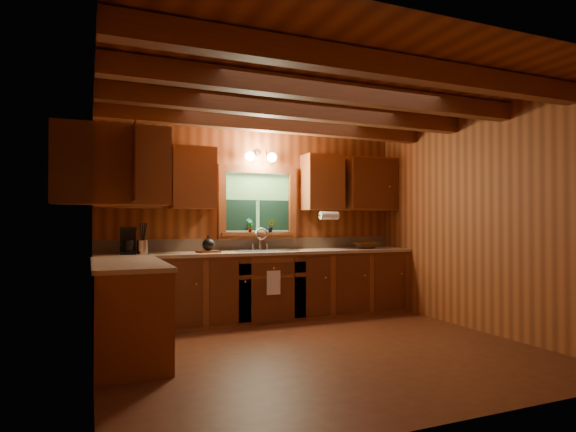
% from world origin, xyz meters
% --- Properties ---
extents(room, '(4.20, 4.20, 4.20)m').
position_xyz_m(room, '(0.00, 0.00, 1.30)').
color(room, '#4C2412').
rests_on(room, ground).
extents(ceiling_beams, '(4.20, 2.54, 0.18)m').
position_xyz_m(ceiling_beams, '(0.00, 0.00, 2.49)').
color(ceiling_beams, brown).
rests_on(ceiling_beams, room).
extents(base_cabinets, '(4.20, 2.22, 0.86)m').
position_xyz_m(base_cabinets, '(-0.49, 1.28, 0.43)').
color(base_cabinets, brown).
rests_on(base_cabinets, ground).
extents(countertop, '(4.20, 2.24, 0.04)m').
position_xyz_m(countertop, '(-0.48, 1.29, 0.88)').
color(countertop, tan).
rests_on(countertop, base_cabinets).
extents(backsplash, '(4.20, 0.02, 0.16)m').
position_xyz_m(backsplash, '(0.00, 1.89, 0.98)').
color(backsplash, tan).
rests_on(backsplash, room).
extents(dishwasher_panel, '(0.02, 0.60, 0.80)m').
position_xyz_m(dishwasher_panel, '(-1.47, 0.68, 0.43)').
color(dishwasher_panel, white).
rests_on(dishwasher_panel, base_cabinets).
extents(upper_cabinets, '(4.19, 1.77, 0.78)m').
position_xyz_m(upper_cabinets, '(-0.56, 1.42, 1.84)').
color(upper_cabinets, brown).
rests_on(upper_cabinets, room).
extents(window, '(1.12, 0.08, 1.00)m').
position_xyz_m(window, '(0.00, 1.87, 1.53)').
color(window, brown).
rests_on(window, room).
extents(window_sill, '(1.06, 0.14, 0.04)m').
position_xyz_m(window_sill, '(0.00, 1.82, 1.12)').
color(window_sill, brown).
rests_on(window_sill, room).
extents(wall_sconce, '(0.45, 0.21, 0.17)m').
position_xyz_m(wall_sconce, '(0.00, 1.75, 2.16)').
color(wall_sconce, black).
rests_on(wall_sconce, room).
extents(paper_towel_roll, '(0.27, 0.11, 0.11)m').
position_xyz_m(paper_towel_roll, '(0.92, 1.53, 1.37)').
color(paper_towel_roll, white).
rests_on(paper_towel_roll, upper_cabinets).
extents(dish_towel, '(0.18, 0.01, 0.30)m').
position_xyz_m(dish_towel, '(0.00, 1.26, 0.52)').
color(dish_towel, white).
rests_on(dish_towel, base_cabinets).
extents(sink, '(0.82, 0.48, 0.43)m').
position_xyz_m(sink, '(0.00, 1.60, 0.86)').
color(sink, silver).
rests_on(sink, countertop).
extents(coffee_maker, '(0.18, 0.23, 0.32)m').
position_xyz_m(coffee_maker, '(-1.71, 1.63, 1.06)').
color(coffee_maker, black).
rests_on(coffee_maker, countertop).
extents(utensil_crock, '(0.13, 0.13, 0.37)m').
position_xyz_m(utensil_crock, '(-1.55, 1.59, 0.99)').
color(utensil_crock, silver).
rests_on(utensil_crock, countertop).
extents(cutting_board, '(0.30, 0.24, 0.02)m').
position_xyz_m(cutting_board, '(-0.77, 1.53, 0.91)').
color(cutting_board, '#512511').
rests_on(cutting_board, countertop).
extents(teakettle, '(0.15, 0.15, 0.19)m').
position_xyz_m(teakettle, '(-0.77, 1.53, 1.00)').
color(teakettle, black).
rests_on(teakettle, cutting_board).
extents(wicker_basket, '(0.43, 0.43, 0.09)m').
position_xyz_m(wicker_basket, '(1.53, 1.56, 0.95)').
color(wicker_basket, '#48230C').
rests_on(wicker_basket, countertop).
extents(potted_plant_left, '(0.12, 0.10, 0.20)m').
position_xyz_m(potted_plant_left, '(-0.13, 1.82, 1.24)').
color(potted_plant_left, '#512511').
rests_on(potted_plant_left, window_sill).
extents(potted_plant_right, '(0.11, 0.10, 0.16)m').
position_xyz_m(potted_plant_right, '(0.16, 1.79, 1.22)').
color(potted_plant_right, '#512511').
rests_on(potted_plant_right, window_sill).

